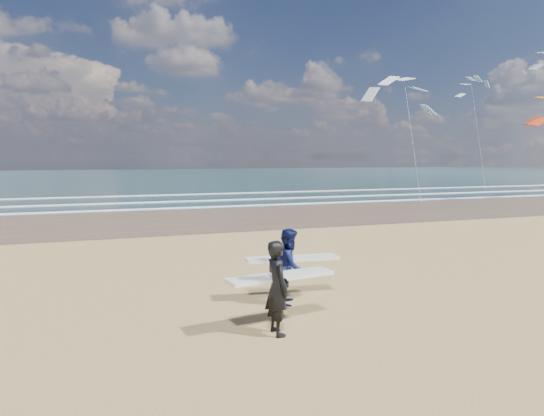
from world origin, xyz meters
name	(u,v)px	position (x,y,z in m)	size (l,w,h in m)	color
wet_sand_strip	(462,206)	(20.00, 18.00, 0.01)	(220.00, 12.00, 0.01)	brown
ocean	(243,176)	(20.00, 72.00, 0.01)	(220.00, 100.00, 0.02)	#1B3B3D
foam_breakers	(382,195)	(20.00, 28.10, 0.05)	(220.00, 11.70, 0.05)	white
surfer_near	(278,286)	(-0.24, -0.25, 0.92)	(2.25, 1.11, 1.81)	black
surfer_far	(290,265)	(0.70, 1.48, 0.88)	(2.24, 1.26, 1.74)	#0B113D
kite_1	(409,119)	(19.79, 24.06, 6.36)	(6.68, 4.84, 10.91)	slate
kite_5	(477,126)	(35.45, 33.95, 6.66)	(4.58, 4.60, 12.91)	slate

